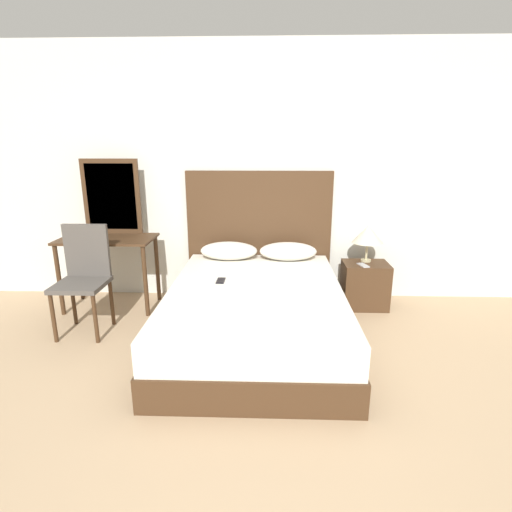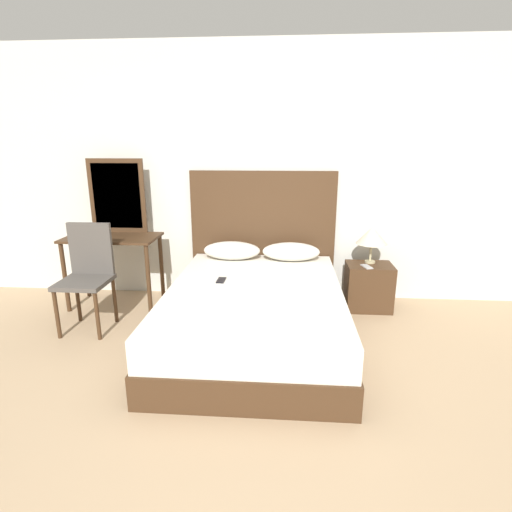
{
  "view_description": "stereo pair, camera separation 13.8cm",
  "coord_description": "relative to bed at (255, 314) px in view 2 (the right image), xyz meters",
  "views": [
    {
      "loc": [
        -0.01,
        -1.97,
        1.69
      ],
      "look_at": [
        -0.13,
        1.35,
        0.75
      ],
      "focal_mm": 28.0,
      "sensor_mm": 36.0,
      "label": 1
    },
    {
      "loc": [
        0.12,
        -1.96,
        1.69
      ],
      "look_at": [
        -0.13,
        1.35,
        0.75
      ],
      "focal_mm": 28.0,
      "sensor_mm": 36.0,
      "label": 2
    }
  ],
  "objects": [
    {
      "name": "phone_on_bed",
      "position": [
        -0.32,
        0.15,
        0.26
      ],
      "size": [
        0.07,
        0.15,
        0.01
      ],
      "color": "black",
      "rests_on": "bed"
    },
    {
      "name": "pillow_right",
      "position": [
        0.31,
        0.85,
        0.35
      ],
      "size": [
        0.6,
        0.31,
        0.19
      ],
      "color": "silver",
      "rests_on": "bed"
    },
    {
      "name": "pillow_left",
      "position": [
        -0.31,
        0.85,
        0.35
      ],
      "size": [
        0.6,
        0.31,
        0.19
      ],
      "color": "silver",
      "rests_on": "bed"
    },
    {
      "name": "bed",
      "position": [
        0.0,
        0.0,
        0.0
      ],
      "size": [
        1.5,
        2.1,
        0.5
      ],
      "color": "#422B19",
      "rests_on": "ground_plane"
    },
    {
      "name": "vanity_desk",
      "position": [
        -1.55,
        0.71,
        0.38
      ],
      "size": [
        0.95,
        0.51,
        0.76
      ],
      "color": "#422B19",
      "rests_on": "ground_plane"
    },
    {
      "name": "headboard",
      "position": [
        -0.0,
        1.08,
        0.46
      ],
      "size": [
        1.57,
        0.05,
        1.41
      ],
      "color": "#422B19",
      "rests_on": "ground_plane"
    },
    {
      "name": "ground_plane",
      "position": [
        0.13,
        -1.24,
        -0.25
      ],
      "size": [
        16.0,
        16.0,
        0.0
      ],
      "primitive_type": "plane",
      "color": "tan"
    },
    {
      "name": "vanity_mirror",
      "position": [
        -1.55,
        0.94,
        0.9
      ],
      "size": [
        0.6,
        0.03,
        0.78
      ],
      "color": "#422B19",
      "rests_on": "vanity_desk"
    },
    {
      "name": "table_lamp",
      "position": [
        1.14,
        0.87,
        0.53
      ],
      "size": [
        0.32,
        0.32,
        0.38
      ],
      "color": "tan",
      "rests_on": "nightstand"
    },
    {
      "name": "chair",
      "position": [
        -1.57,
        0.18,
        0.31
      ],
      "size": [
        0.43,
        0.43,
        0.98
      ],
      "color": "#4C4742",
      "rests_on": "ground_plane"
    },
    {
      "name": "phone_on_nightstand",
      "position": [
        1.08,
        0.71,
        0.24
      ],
      "size": [
        0.11,
        0.16,
        0.01
      ],
      "color": "#B7B7BC",
      "rests_on": "nightstand"
    },
    {
      "name": "wall_back",
      "position": [
        0.13,
        1.15,
        1.1
      ],
      "size": [
        10.0,
        0.06,
        2.7
      ],
      "color": "silver",
      "rests_on": "ground_plane"
    },
    {
      "name": "nightstand",
      "position": [
        1.13,
        0.8,
        -0.0
      ],
      "size": [
        0.47,
        0.36,
        0.48
      ],
      "color": "#422B19",
      "rests_on": "ground_plane"
    }
  ]
}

